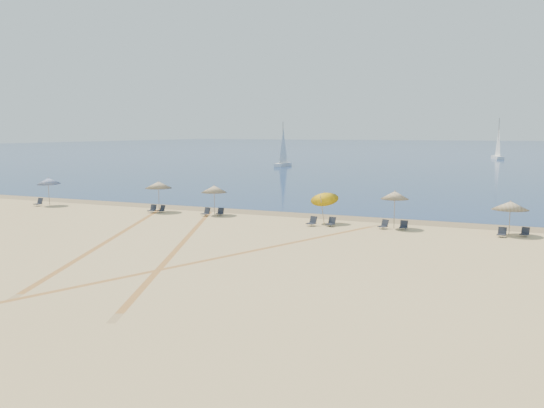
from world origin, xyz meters
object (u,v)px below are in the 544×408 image
(chair_9, at_px, (502,233))
(sailboat_2, at_px, (283,153))
(umbrella_0, at_px, (49,181))
(chair_0, at_px, (39,202))
(umbrella_2, at_px, (214,189))
(chair_1, at_px, (152,209))
(chair_6, at_px, (331,222))
(chair_3, at_px, (206,212))
(chair_10, at_px, (525,233))
(umbrella_1, at_px, (159,185))
(umbrella_5, at_px, (510,206))
(chair_2, at_px, (161,209))
(umbrella_3, at_px, (324,196))
(chair_7, at_px, (384,225))
(umbrella_4, at_px, (395,195))
(sailboat_1, at_px, (498,147))
(chair_8, at_px, (404,226))
(chair_4, at_px, (220,212))
(chair_5, at_px, (312,222))

(chair_9, height_order, sailboat_2, sailboat_2)
(umbrella_0, distance_m, chair_0, 2.11)
(umbrella_2, bearing_deg, chair_1, -170.10)
(umbrella_2, relative_size, chair_6, 3.28)
(chair_3, distance_m, chair_10, 23.23)
(chair_0, bearing_deg, chair_1, 7.83)
(umbrella_1, distance_m, umbrella_5, 27.07)
(chair_2, height_order, chair_3, chair_3)
(umbrella_3, bearing_deg, chair_7, -7.23)
(chair_9, bearing_deg, umbrella_4, -176.44)
(chair_1, xyz_separation_m, sailboat_1, (21.97, 111.15, 2.69))
(umbrella_1, distance_m, chair_1, 2.07)
(chair_1, xyz_separation_m, chair_10, (28.22, 0.46, -0.03))
(chair_8, bearing_deg, chair_4, 175.98)
(chair_0, relative_size, sailboat_1, 0.07)
(chair_9, bearing_deg, sailboat_2, 131.08)
(umbrella_1, distance_m, umbrella_2, 5.13)
(chair_10, distance_m, sailboat_1, 110.90)
(chair_4, bearing_deg, umbrella_5, -2.24)
(chair_2, xyz_separation_m, sailboat_1, (21.30, 110.82, 2.72))
(umbrella_1, bearing_deg, umbrella_0, -177.13)
(umbrella_3, distance_m, sailboat_2, 69.19)
(chair_5, height_order, chair_8, chair_5)
(umbrella_0, xyz_separation_m, chair_9, (38.13, -0.33, -1.95))
(chair_3, xyz_separation_m, chair_9, (21.89, -0.46, -0.01))
(sailboat_2, bearing_deg, chair_10, -56.90)
(umbrella_0, height_order, chair_3, umbrella_0)
(umbrella_4, relative_size, chair_4, 4.23)
(umbrella_0, distance_m, sailboat_1, 115.94)
(chair_8, bearing_deg, chair_0, 179.72)
(umbrella_4, bearing_deg, umbrella_1, 178.91)
(chair_2, height_order, sailboat_1, sailboat_1)
(umbrella_0, xyz_separation_m, chair_3, (16.24, 0.13, -1.93))
(sailboat_1, bearing_deg, chair_8, -105.92)
(umbrella_3, distance_m, chair_3, 9.94)
(umbrella_1, relative_size, chair_4, 4.13)
(umbrella_2, bearing_deg, chair_4, -19.44)
(chair_7, bearing_deg, chair_5, -146.63)
(chair_3, height_order, chair_9, chair_3)
(chair_10, bearing_deg, umbrella_0, -163.83)
(chair_4, distance_m, sailboat_2, 65.67)
(sailboat_2, bearing_deg, chair_5, -66.96)
(chair_3, relative_size, chair_7, 0.93)
(umbrella_0, relative_size, chair_3, 3.56)
(chair_1, distance_m, chair_7, 19.31)
(umbrella_5, relative_size, chair_5, 2.91)
(chair_3, xyz_separation_m, chair_6, (10.68, -0.89, 0.00))
(umbrella_3, height_order, chair_5, umbrella_3)
(umbrella_0, height_order, chair_9, umbrella_0)
(umbrella_3, bearing_deg, chair_9, -2.96)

